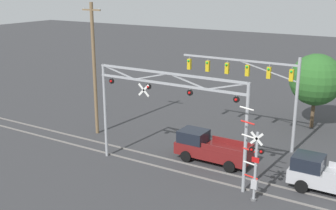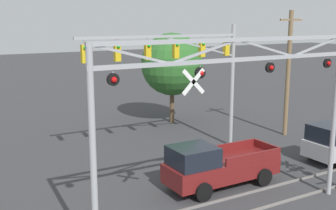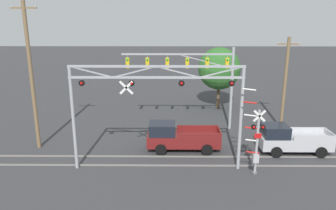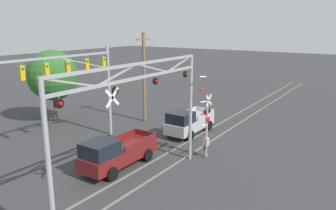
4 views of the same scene
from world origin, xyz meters
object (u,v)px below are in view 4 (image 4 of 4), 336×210
pickup_truck_following (188,122)px  pickup_truck_lead (115,153)px  utility_pole_right (144,76)px  background_tree_beyond_span (53,75)px  crossing_gantry (137,103)px  crossing_signal_mast (206,127)px  traffic_signal_span (80,76)px

pickup_truck_following → pickup_truck_lead: bearing=177.3°
utility_pole_right → background_tree_beyond_span: bearing=125.4°
pickup_truck_lead → pickup_truck_following: 8.17m
pickup_truck_lead → crossing_gantry: bearing=-116.5°
pickup_truck_lead → background_tree_beyond_span: background_tree_beyond_span is taller
pickup_truck_following → crossing_signal_mast: bearing=-135.8°
crossing_signal_mast → utility_pole_right: utility_pole_right is taller
crossing_signal_mast → background_tree_beyond_span: (-0.20, 15.25, 2.17)m
crossing_signal_mast → pickup_truck_lead: 6.11m
pickup_truck_following → background_tree_beyond_span: bearing=107.2°
pickup_truck_lead → pickup_truck_following: bearing=-2.7°
crossing_gantry → pickup_truck_lead: crossing_gantry is taller
crossing_signal_mast → utility_pole_right: bearing=62.4°
traffic_signal_span → pickup_truck_following: traffic_signal_span is taller
crossing_gantry → pickup_truck_lead: (1.52, 3.05, -3.85)m
crossing_gantry → traffic_signal_span: (3.33, 7.86, 0.27)m
pickup_truck_lead → background_tree_beyond_span: 12.76m
crossing_gantry → traffic_signal_span: size_ratio=1.14×
traffic_signal_span → background_tree_beyond_span: (2.68, 6.68, -0.84)m
traffic_signal_span → pickup_truck_lead: bearing=-110.6°
crossing_gantry → pickup_truck_lead: size_ratio=2.01×
traffic_signal_span → background_tree_beyond_span: size_ratio=1.46×
crossing_gantry → utility_pole_right: bearing=36.4°
utility_pole_right → crossing_gantry: bearing=-143.6°
traffic_signal_span → utility_pole_right: utility_pole_right is taller
crossing_gantry → utility_pole_right: 13.35m
utility_pole_right → background_tree_beyond_span: utility_pole_right is taller
pickup_truck_lead → utility_pole_right: 10.87m
traffic_signal_span → crossing_signal_mast: bearing=-71.4°
pickup_truck_following → traffic_signal_span: bearing=140.7°
utility_pole_right → traffic_signal_span: bearing=-179.5°
traffic_signal_span → background_tree_beyond_span: traffic_signal_span is taller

